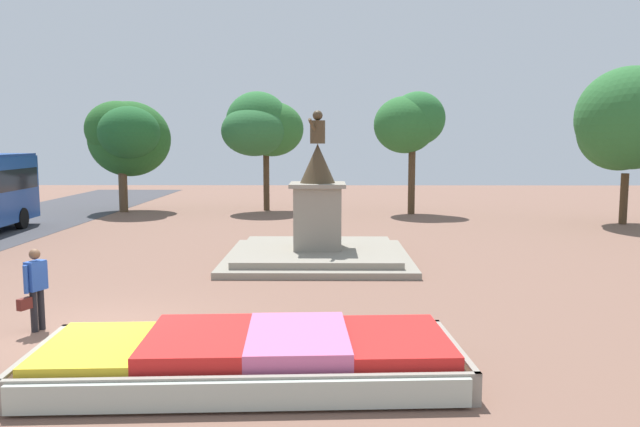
% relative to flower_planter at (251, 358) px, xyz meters
% --- Properties ---
extents(ground_plane, '(82.14, 82.14, 0.00)m').
position_rel_flower_planter_xyz_m(ground_plane, '(-3.35, 2.16, -0.31)').
color(ground_plane, brown).
extents(flower_planter, '(6.81, 3.07, 0.71)m').
position_rel_flower_planter_xyz_m(flower_planter, '(0.00, 0.00, 0.00)').
color(flower_planter, '#38281C').
rests_on(flower_planter, ground_plane).
extents(statue_monument, '(5.64, 5.64, 4.63)m').
position_rel_flower_planter_xyz_m(statue_monument, '(0.92, 9.71, 0.47)').
color(statue_monument, gray).
rests_on(statue_monument, ground_plane).
extents(pedestrian_with_handbag, '(0.39, 0.70, 1.63)m').
position_rel_flower_planter_xyz_m(pedestrian_with_handbag, '(-4.48, 2.39, 0.60)').
color(pedestrian_with_handbag, black).
rests_on(pedestrian_with_handbag, ground_plane).
extents(park_tree_far_left, '(4.27, 3.93, 6.31)m').
position_rel_flower_planter_xyz_m(park_tree_far_left, '(-2.27, 23.66, 4.12)').
color(park_tree_far_left, '#4C3823').
rests_on(park_tree_far_left, ground_plane).
extents(park_tree_behind_statue, '(4.32, 4.72, 5.80)m').
position_rel_flower_planter_xyz_m(park_tree_behind_statue, '(-9.26, 23.23, 3.70)').
color(park_tree_behind_statue, brown).
rests_on(park_tree_behind_statue, ground_plane).
extents(park_tree_far_right, '(3.60, 3.43, 6.20)m').
position_rel_flower_planter_xyz_m(park_tree_far_right, '(5.42, 22.48, 4.31)').
color(park_tree_far_right, '#4C3823').
rests_on(park_tree_far_right, ground_plane).
extents(park_tree_street_side, '(4.62, 4.76, 6.93)m').
position_rel_flower_planter_xyz_m(park_tree_street_side, '(14.34, 18.20, 4.20)').
color(park_tree_street_side, '#4C3823').
rests_on(park_tree_street_side, ground_plane).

